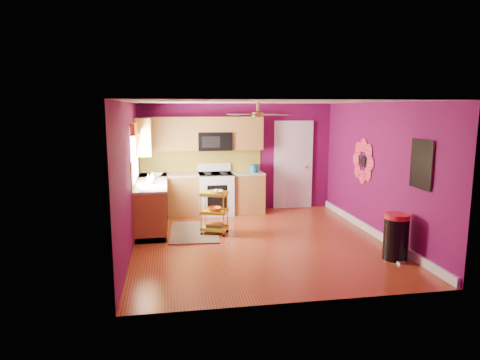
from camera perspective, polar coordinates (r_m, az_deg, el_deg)
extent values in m
plane|color=maroon|center=(7.87, 2.59, -8.17)|extent=(5.00, 5.00, 0.00)
cube|color=#610B43|center=(10.02, -0.37, 3.02)|extent=(4.50, 0.04, 2.50)
cube|color=#610B43|center=(5.21, 8.51, -3.30)|extent=(4.50, 0.04, 2.50)
cube|color=#610B43|center=(7.44, -14.53, 0.39)|extent=(0.04, 5.00, 2.50)
cube|color=#610B43|center=(8.35, 17.93, 1.21)|extent=(0.04, 5.00, 2.50)
cube|color=silver|center=(7.49, 2.74, 10.35)|extent=(4.50, 5.00, 0.04)
cube|color=white|center=(8.58, 17.35, -6.61)|extent=(0.05, 4.90, 0.14)
cube|color=brown|center=(8.90, -11.67, -3.26)|extent=(0.60, 2.30, 0.90)
cube|color=brown|center=(9.75, -5.02, -1.97)|extent=(2.80, 0.60, 0.90)
cube|color=beige|center=(8.80, -11.77, -0.28)|extent=(0.63, 2.30, 0.04)
cube|color=beige|center=(9.66, -5.06, 0.76)|extent=(2.80, 0.63, 0.04)
cube|color=black|center=(8.99, -11.58, -5.75)|extent=(0.54, 2.30, 0.10)
cube|color=black|center=(9.84, -4.99, -4.25)|extent=(2.80, 0.54, 0.10)
cube|color=white|center=(9.74, -3.25, -1.89)|extent=(0.76, 0.66, 0.92)
cube|color=black|center=(9.66, -3.28, 0.81)|extent=(0.76, 0.62, 0.03)
cube|color=white|center=(9.92, -3.46, 1.72)|extent=(0.76, 0.06, 0.18)
cube|color=black|center=(9.43, -3.03, -2.34)|extent=(0.45, 0.02, 0.55)
cube|color=brown|center=(9.67, -9.61, 6.07)|extent=(1.32, 0.33, 0.75)
cube|color=brown|center=(9.84, 0.88, 6.26)|extent=(0.72, 0.33, 0.75)
cube|color=brown|center=(9.72, -3.45, 7.41)|extent=(0.76, 0.33, 0.34)
cube|color=brown|center=(9.20, -12.70, 5.79)|extent=(0.33, 1.30, 0.75)
cube|color=black|center=(9.71, -3.40, 5.16)|extent=(0.76, 0.38, 0.40)
cube|color=olive|center=(9.91, -5.22, 2.59)|extent=(2.80, 0.01, 0.51)
cube|color=olive|center=(8.78, -13.72, 1.44)|extent=(0.01, 2.30, 0.51)
cube|color=white|center=(8.44, -13.89, 3.54)|extent=(0.03, 1.20, 1.00)
cube|color=#CF6212|center=(8.40, -13.82, 6.73)|extent=(0.08, 1.35, 0.22)
cube|color=white|center=(10.32, 7.07, 1.89)|extent=(0.85, 0.04, 2.05)
cube|color=white|center=(10.30, 7.10, 1.87)|extent=(0.95, 0.02, 2.15)
sphere|color=#BF8C3F|center=(10.37, 8.85, 1.74)|extent=(0.07, 0.07, 0.07)
cylinder|color=black|center=(8.86, 16.07, 2.42)|extent=(0.01, 0.24, 0.24)
cube|color=teal|center=(7.10, 23.10, 1.94)|extent=(0.03, 0.52, 0.72)
cube|color=black|center=(7.09, 23.00, 1.94)|extent=(0.01, 0.56, 0.76)
cylinder|color=#BF8C3F|center=(7.69, 2.41, 9.74)|extent=(0.06, 0.06, 0.16)
cylinder|color=#BF8C3F|center=(7.69, 2.40, 8.70)|extent=(0.20, 0.20, 0.08)
cube|color=#4C2D19|center=(8.01, 3.90, 8.72)|extent=(0.47, 0.47, 0.01)
cube|color=#4C2D19|center=(7.90, 0.06, 8.73)|extent=(0.47, 0.47, 0.01)
cube|color=#4C2D19|center=(7.37, 0.77, 8.66)|extent=(0.47, 0.47, 0.01)
cube|color=#4C2D19|center=(7.49, 4.87, 8.64)|extent=(0.47, 0.47, 0.01)
cube|color=black|center=(8.44, -6.11, -6.89)|extent=(1.01, 1.55, 0.02)
cylinder|color=gold|center=(8.13, -5.21, -4.59)|extent=(0.02, 0.02, 0.76)
cylinder|color=gold|center=(8.01, -2.21, -4.76)|extent=(0.02, 0.02, 0.76)
cylinder|color=gold|center=(8.41, -4.62, -4.09)|extent=(0.02, 0.02, 0.76)
cylinder|color=gold|center=(8.30, -1.71, -4.25)|extent=(0.02, 0.02, 0.76)
sphere|color=black|center=(8.23, -5.17, -7.20)|extent=(0.05, 0.05, 0.05)
sphere|color=black|center=(8.12, -2.19, -7.40)|extent=(0.05, 0.05, 0.05)
sphere|color=black|center=(8.51, -4.58, -6.63)|extent=(0.05, 0.05, 0.05)
sphere|color=black|center=(8.40, -1.70, -6.81)|extent=(0.05, 0.05, 0.05)
cube|color=gold|center=(8.13, -3.47, -1.95)|extent=(0.59, 0.51, 0.03)
cube|color=gold|center=(8.21, -3.44, -4.33)|extent=(0.59, 0.51, 0.03)
cube|color=gold|center=(8.29, -3.42, -6.48)|extent=(0.59, 0.51, 0.03)
imported|color=beige|center=(8.11, -3.17, -1.64)|extent=(0.35, 0.35, 0.07)
sphere|color=yellow|center=(8.10, -3.17, -1.50)|extent=(0.09, 0.09, 0.09)
imported|color=#CF6212|center=(8.19, -3.45, -3.94)|extent=(0.36, 0.36, 0.09)
cube|color=navy|center=(8.28, -3.42, -6.27)|extent=(0.34, 0.30, 0.04)
cube|color=#267233|center=(8.27, -3.42, -6.05)|extent=(0.34, 0.30, 0.03)
cube|color=#CF6212|center=(8.26, -3.43, -5.86)|extent=(0.34, 0.30, 0.03)
cylinder|color=black|center=(7.32, 20.07, -7.40)|extent=(0.50, 0.50, 0.67)
cylinder|color=red|center=(7.22, 20.24, -4.56)|extent=(0.39, 0.39, 0.08)
cube|color=beige|center=(7.26, 20.69, -10.23)|extent=(0.15, 0.11, 0.03)
cylinder|color=#12678D|center=(9.74, 1.85, 1.46)|extent=(0.18, 0.18, 0.16)
sphere|color=#12678D|center=(9.73, 1.85, 2.05)|extent=(0.06, 0.06, 0.06)
cube|color=beige|center=(9.89, 1.95, 1.65)|extent=(0.22, 0.15, 0.18)
imported|color=#EA3F72|center=(8.55, -12.11, 0.18)|extent=(0.08, 0.08, 0.18)
imported|color=white|center=(8.95, -11.61, 0.54)|extent=(0.12, 0.12, 0.16)
imported|color=white|center=(9.40, -11.08, 0.70)|extent=(0.27, 0.27, 0.07)
imported|color=white|center=(8.47, -11.71, -0.17)|extent=(0.13, 0.13, 0.10)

